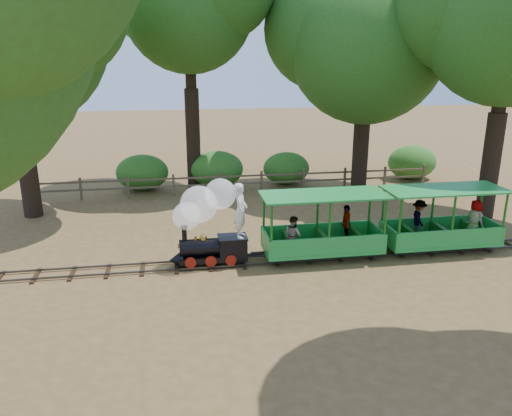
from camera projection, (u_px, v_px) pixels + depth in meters
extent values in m
plane|color=olive|center=(275.00, 261.00, 15.39)|extent=(90.00, 90.00, 0.00)
cube|color=#3F3D3A|center=(277.00, 263.00, 15.09)|extent=(22.00, 0.05, 0.05)
cube|color=#3F3D3A|center=(273.00, 255.00, 15.65)|extent=(22.00, 0.05, 0.05)
cube|color=#382314|center=(275.00, 260.00, 15.39)|extent=(0.12, 1.00, 0.05)
cube|color=#382314|center=(108.00, 271.00, 14.60)|extent=(0.12, 1.00, 0.05)
cube|color=#382314|center=(426.00, 250.00, 16.17)|extent=(0.12, 1.00, 0.05)
cube|color=black|center=(213.00, 257.00, 15.02)|extent=(2.02, 0.64, 0.17)
cylinder|color=black|center=(202.00, 247.00, 14.87)|extent=(1.28, 0.51, 0.51)
cylinder|color=black|center=(184.00, 234.00, 14.65)|extent=(0.15, 0.15, 0.40)
sphere|color=#B37D2B|center=(203.00, 238.00, 14.79)|extent=(0.24, 0.24, 0.24)
cylinder|color=#B37D2B|center=(195.00, 238.00, 14.75)|extent=(0.09, 0.09, 0.09)
cube|color=black|center=(233.00, 245.00, 15.01)|extent=(0.83, 0.64, 0.50)
cube|color=black|center=(232.00, 237.00, 14.93)|extent=(0.87, 0.70, 0.04)
cone|color=black|center=(176.00, 260.00, 14.85)|extent=(0.41, 0.59, 0.59)
cylinder|color=#B37D2B|center=(179.00, 246.00, 14.73)|extent=(0.09, 0.13, 0.13)
cylinder|color=maroon|center=(191.00, 263.00, 14.60)|extent=(0.33, 0.06, 0.33)
cylinder|color=maroon|center=(190.00, 254.00, 15.22)|extent=(0.33, 0.06, 0.33)
cylinder|color=maroon|center=(211.00, 261.00, 14.69)|extent=(0.33, 0.06, 0.33)
cylinder|color=maroon|center=(209.00, 253.00, 15.31)|extent=(0.33, 0.06, 0.33)
cylinder|color=maroon|center=(231.00, 260.00, 14.78)|extent=(0.33, 0.06, 0.33)
cylinder|color=maroon|center=(228.00, 252.00, 15.41)|extent=(0.33, 0.06, 0.33)
sphere|color=white|center=(187.00, 216.00, 14.56)|extent=(0.83, 0.83, 0.83)
sphere|color=white|center=(199.00, 204.00, 14.57)|extent=(1.10, 1.10, 1.10)
sphere|color=white|center=(220.00, 194.00, 14.64)|extent=(0.92, 0.92, 0.92)
imported|color=white|center=(241.00, 210.00, 14.65)|extent=(0.53, 0.68, 1.65)
cube|color=green|center=(322.00, 248.00, 15.53)|extent=(3.65, 1.39, 0.11)
cube|color=#175F15|center=(322.00, 252.00, 15.57)|extent=(3.28, 0.54, 0.15)
cube|color=green|center=(329.00, 246.00, 14.82)|extent=(3.65, 0.06, 0.54)
cube|color=green|center=(317.00, 231.00, 16.05)|extent=(3.65, 0.06, 0.54)
cube|color=green|center=(324.00, 195.00, 15.02)|extent=(3.81, 1.55, 0.05)
cylinder|color=#175F15|center=(272.00, 232.00, 14.41)|extent=(0.08, 0.08, 1.72)
cylinder|color=#175F15|center=(264.00, 218.00, 15.60)|extent=(0.08, 0.08, 1.72)
cylinder|color=#175F15|center=(385.00, 225.00, 14.95)|extent=(0.08, 0.08, 1.72)
cylinder|color=#175F15|center=(369.00, 213.00, 16.14)|extent=(0.08, 0.08, 1.72)
cube|color=#175F15|center=(288.00, 242.00, 15.28)|extent=(0.13, 1.18, 0.43)
cube|color=#175F15|center=(322.00, 240.00, 15.45)|extent=(0.13, 1.18, 0.43)
cube|color=#175F15|center=(356.00, 238.00, 15.62)|extent=(0.13, 1.18, 0.43)
cylinder|color=black|center=(288.00, 257.00, 15.03)|extent=(0.30, 0.06, 0.30)
cylinder|color=black|center=(283.00, 248.00, 15.71)|extent=(0.30, 0.06, 0.30)
cylinder|color=black|center=(362.00, 253.00, 15.39)|extent=(0.30, 0.06, 0.30)
cylinder|color=black|center=(353.00, 244.00, 16.08)|extent=(0.30, 0.06, 0.30)
imported|color=gray|center=(293.00, 235.00, 14.80)|extent=(0.64, 0.70, 1.17)
imported|color=gray|center=(346.00, 223.00, 15.75)|extent=(0.42, 0.75, 1.22)
cube|color=green|center=(439.00, 240.00, 16.15)|extent=(3.65, 1.39, 0.11)
cube|color=#175F15|center=(439.00, 244.00, 16.19)|extent=(3.28, 0.54, 0.15)
cube|color=green|center=(451.00, 238.00, 15.44)|extent=(3.65, 0.06, 0.54)
cube|color=green|center=(430.00, 225.00, 16.67)|extent=(3.65, 0.06, 0.54)
cube|color=green|center=(445.00, 189.00, 15.64)|extent=(3.81, 1.55, 0.05)
cylinder|color=#175F15|center=(400.00, 225.00, 15.03)|extent=(0.08, 0.08, 1.72)
cylinder|color=#175F15|center=(383.00, 212.00, 16.22)|extent=(0.08, 0.08, 1.72)
cylinder|color=#175F15|center=(504.00, 219.00, 15.57)|extent=(0.08, 0.08, 1.72)
cylinder|color=#175F15|center=(480.00, 207.00, 16.76)|extent=(0.08, 0.08, 1.72)
cube|color=#175F15|center=(408.00, 235.00, 15.90)|extent=(0.13, 1.18, 0.43)
cube|color=#175F15|center=(440.00, 233.00, 16.07)|extent=(0.13, 1.18, 0.43)
cube|color=#175F15|center=(471.00, 231.00, 16.24)|extent=(0.13, 1.18, 0.43)
cylinder|color=black|center=(410.00, 249.00, 15.65)|extent=(0.30, 0.06, 0.30)
cylinder|color=black|center=(400.00, 241.00, 16.33)|extent=(0.30, 0.06, 0.30)
cylinder|color=black|center=(478.00, 245.00, 16.01)|extent=(0.30, 0.06, 0.30)
cylinder|color=black|center=(466.00, 237.00, 16.70)|extent=(0.30, 0.06, 0.30)
imported|color=gray|center=(419.00, 218.00, 16.17)|extent=(0.61, 0.88, 1.25)
imported|color=gray|center=(475.00, 219.00, 15.98)|extent=(0.56, 0.72, 1.30)
cylinder|color=#2D2116|center=(28.00, 170.00, 19.17)|extent=(0.70, 0.70, 3.72)
cylinder|color=#2D2116|center=(17.00, 92.00, 18.30)|extent=(0.52, 0.53, 2.13)
sphere|color=#2C5119|center=(9.00, 31.00, 17.68)|extent=(6.97, 6.97, 6.97)
sphere|color=#2C5119|center=(51.00, 3.00, 16.71)|extent=(5.22, 5.22, 5.22)
cylinder|color=#2D2116|center=(193.00, 139.00, 23.35)|extent=(0.66, 0.66, 4.62)
cylinder|color=#2D2116|center=(190.00, 58.00, 22.28)|extent=(0.50, 0.50, 2.64)
sphere|color=#2C5119|center=(188.00, 5.00, 21.63)|extent=(5.83, 5.83, 5.83)
cylinder|color=#2D2116|center=(360.00, 154.00, 22.81)|extent=(0.72, 0.72, 3.49)
cylinder|color=#2D2116|center=(364.00, 92.00, 22.00)|extent=(0.54, 0.54, 2.00)
sphere|color=#2C5119|center=(367.00, 44.00, 21.40)|extent=(6.82, 6.82, 6.82)
sphere|color=#2C5119|center=(417.00, 22.00, 20.45)|extent=(5.12, 5.12, 5.12)
sphere|color=#2C5119|center=(325.00, 29.00, 22.09)|extent=(5.46, 5.46, 5.46)
cylinder|color=#2D2116|center=(491.00, 166.00, 19.04)|extent=(0.68, 0.68, 4.04)
cylinder|color=#2D2116|center=(503.00, 81.00, 18.10)|extent=(0.51, 0.51, 2.31)
sphere|color=#2C5119|center=(511.00, 20.00, 17.49)|extent=(6.03, 6.03, 6.03)
sphere|color=#2C5119|center=(461.00, 4.00, 18.10)|extent=(4.82, 4.82, 4.82)
cube|color=brown|center=(32.00, 191.00, 21.37)|extent=(0.10, 0.10, 1.00)
cube|color=brown|center=(81.00, 189.00, 21.69)|extent=(0.10, 0.10, 1.00)
cube|color=brown|center=(128.00, 187.00, 22.00)|extent=(0.10, 0.10, 1.00)
cube|color=brown|center=(174.00, 185.00, 22.32)|extent=(0.10, 0.10, 1.00)
cube|color=brown|center=(218.00, 183.00, 22.63)|extent=(0.10, 0.10, 1.00)
cube|color=brown|center=(262.00, 182.00, 22.94)|extent=(0.10, 0.10, 1.00)
cube|color=brown|center=(304.00, 180.00, 23.26)|extent=(0.10, 0.10, 1.00)
cube|color=brown|center=(345.00, 178.00, 23.57)|extent=(0.10, 0.10, 1.00)
cube|color=brown|center=(385.00, 177.00, 23.88)|extent=(0.10, 0.10, 1.00)
cube|color=brown|center=(424.00, 175.00, 24.20)|extent=(0.10, 0.10, 1.00)
cube|color=brown|center=(240.00, 176.00, 22.70)|extent=(18.00, 0.06, 0.08)
cube|color=brown|center=(240.00, 184.00, 22.80)|extent=(18.00, 0.06, 0.08)
ellipsoid|color=#2D6B1E|center=(142.00, 172.00, 23.22)|extent=(2.42, 1.86, 1.68)
ellipsoid|color=#2D6B1E|center=(217.00, 169.00, 23.76)|extent=(2.51, 1.93, 1.73)
ellipsoid|color=#2D6B1E|center=(286.00, 168.00, 24.31)|extent=(2.28, 1.75, 1.58)
ellipsoid|color=#2D6B1E|center=(412.00, 162.00, 25.32)|extent=(2.49, 1.91, 1.72)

